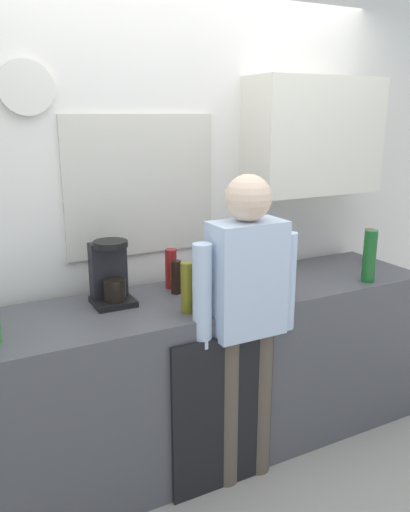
% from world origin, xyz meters
% --- Properties ---
extents(ground_plane, '(8.00, 8.00, 0.00)m').
position_xyz_m(ground_plane, '(0.00, 0.00, 0.00)').
color(ground_plane, '#9E998E').
extents(kitchen_counter, '(2.53, 0.64, 0.93)m').
position_xyz_m(kitchen_counter, '(0.00, 0.30, 0.47)').
color(kitchen_counter, '#4C4C51').
rests_on(kitchen_counter, ground_plane).
extents(dishwasher_panel, '(0.56, 0.02, 0.84)m').
position_xyz_m(dishwasher_panel, '(-0.14, -0.03, 0.42)').
color(dishwasher_panel, black).
rests_on(dishwasher_panel, ground_plane).
extents(back_wall_assembly, '(4.13, 0.42, 2.60)m').
position_xyz_m(back_wall_assembly, '(0.10, 0.70, 1.37)').
color(back_wall_assembly, white).
rests_on(back_wall_assembly, ground_plane).
extents(coffee_maker, '(0.20, 0.20, 0.33)m').
position_xyz_m(coffee_maker, '(-0.54, 0.42, 1.08)').
color(coffee_maker, black).
rests_on(coffee_maker, kitchen_counter).
extents(bottle_green_wine, '(0.07, 0.07, 0.30)m').
position_xyz_m(bottle_green_wine, '(0.87, 0.07, 1.08)').
color(bottle_green_wine, '#195923').
rests_on(bottle_green_wine, kitchen_counter).
extents(bottle_amber_beer, '(0.06, 0.06, 0.23)m').
position_xyz_m(bottle_amber_beer, '(1.12, 0.33, 1.05)').
color(bottle_amber_beer, brown).
rests_on(bottle_amber_beer, kitchen_counter).
extents(bottle_red_vinegar, '(0.06, 0.06, 0.22)m').
position_xyz_m(bottle_red_vinegar, '(-0.18, 0.49, 1.04)').
color(bottle_red_vinegar, maroon).
rests_on(bottle_red_vinegar, kitchen_counter).
extents(bottle_dark_sauce, '(0.06, 0.06, 0.18)m').
position_xyz_m(bottle_dark_sauce, '(-0.19, 0.40, 1.02)').
color(bottle_dark_sauce, black).
rests_on(bottle_dark_sauce, kitchen_counter).
extents(bottle_olive_oil, '(0.06, 0.06, 0.25)m').
position_xyz_m(bottle_olive_oil, '(-0.26, 0.12, 1.06)').
color(bottle_olive_oil, olive).
rests_on(bottle_olive_oil, kitchen_counter).
extents(cup_terracotta_mug, '(0.08, 0.08, 0.09)m').
position_xyz_m(cup_terracotta_mug, '(0.13, 0.22, 0.98)').
color(cup_terracotta_mug, '#B26647').
rests_on(cup_terracotta_mug, kitchen_counter).
extents(person_at_sink, '(0.57, 0.22, 1.60)m').
position_xyz_m(person_at_sink, '(0.00, 0.00, 0.95)').
color(person_at_sink, brown).
rests_on(person_at_sink, ground_plane).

